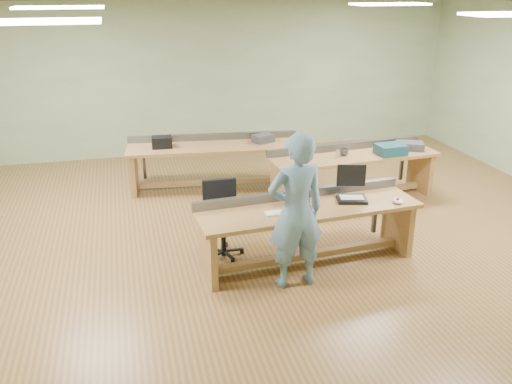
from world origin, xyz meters
TOP-DOWN VIEW (x-y plane):
  - floor at (0.00, 0.00)m, footprint 10.00×10.00m
  - ceiling at (0.00, 0.00)m, footprint 10.00×10.00m
  - wall_back at (0.00, 4.00)m, footprint 10.00×0.04m
  - wall_front at (0.00, -4.00)m, footprint 10.00×0.04m
  - fluor_panels at (0.00, 0.00)m, footprint 6.20×3.50m
  - workbench_front at (0.30, -1.06)m, footprint 2.80×0.95m
  - workbench_mid at (1.71, 0.78)m, footprint 2.77×0.94m
  - workbench_back at (-0.33, 1.86)m, footprint 2.97×1.07m
  - person at (-0.01, -1.55)m, footprint 0.70×0.49m
  - laptop_base at (0.89, -1.03)m, footprint 0.42×0.38m
  - laptop_screen at (0.93, -0.89)m, footprint 0.35×0.11m
  - keyboard at (-0.06, -1.20)m, footprint 0.41×0.15m
  - trackball_mouse at (1.41, -1.24)m, footprint 0.15×0.17m
  - camera_bag at (0.20, -1.02)m, footprint 0.29×0.24m
  - task_chair at (-0.67, -0.60)m, footprint 0.52×0.52m
  - parts_bin_teal at (2.28, 0.65)m, footprint 0.47×0.36m
  - parts_bin_grey at (2.71, 0.82)m, footprint 0.51×0.43m
  - mug at (1.55, 0.77)m, footprint 0.14×0.14m
  - drinks_can at (1.41, 0.69)m, footprint 0.08×0.08m
  - storage_box_back at (-1.19, 1.90)m, footprint 0.33×0.24m
  - tray_back at (0.51, 1.81)m, footprint 0.40×0.35m

SIDE VIEW (x-z plane):
  - floor at x=0.00m, z-range 0.00..0.00m
  - task_chair at x=-0.67m, z-range -0.13..0.84m
  - workbench_mid at x=1.71m, z-range 0.12..0.98m
  - workbench_front at x=0.30m, z-range 0.12..0.98m
  - workbench_back at x=-0.33m, z-range 0.13..0.99m
  - keyboard at x=-0.06m, z-range 0.75..0.77m
  - laptop_base at x=0.89m, z-range 0.75..0.79m
  - trackball_mouse at x=1.41m, z-range 0.75..0.81m
  - mug at x=1.55m, z-range 0.75..0.86m
  - drinks_can at x=1.41m, z-range 0.75..0.86m
  - parts_bin_grey at x=2.71m, z-range 0.75..0.87m
  - tray_back at x=0.51m, z-range 0.75..0.88m
  - parts_bin_teal at x=2.28m, z-range 0.75..0.91m
  - camera_bag at x=0.20m, z-range 0.75..0.92m
  - storage_box_back at x=-1.19m, z-range 0.75..0.94m
  - person at x=-0.01m, z-range 0.00..1.83m
  - laptop_screen at x=0.93m, z-range 0.89..1.18m
  - wall_back at x=0.00m, z-range 0.00..3.00m
  - wall_front at x=0.00m, z-range 0.00..3.00m
  - fluor_panels at x=0.00m, z-range 2.96..2.99m
  - ceiling at x=0.00m, z-range 3.00..3.00m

